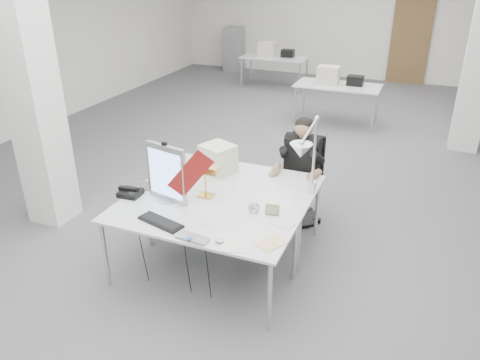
# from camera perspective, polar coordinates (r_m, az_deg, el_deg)

# --- Properties ---
(room_shell) EXTENTS (10.04, 14.04, 3.24)m
(room_shell) POSITION_cam_1_polar(r_m,az_deg,el_deg) (6.40, 5.94, 13.98)
(room_shell) COLOR #515153
(room_shell) RESTS_ON ground
(desk_main) EXTENTS (1.80, 0.90, 0.02)m
(desk_main) POSITION_cam_1_polar(r_m,az_deg,el_deg) (4.43, -4.95, -4.63)
(desk_main) COLOR silver
(desk_main) RESTS_ON room_shell
(desk_second) EXTENTS (1.80, 0.90, 0.02)m
(desk_second) POSITION_cam_1_polar(r_m,az_deg,el_deg) (5.15, -0.47, 0.02)
(desk_second) COLOR silver
(desk_second) RESTS_ON room_shell
(bg_desk_a) EXTENTS (1.60, 0.80, 0.02)m
(bg_desk_a) POSITION_cam_1_polar(r_m,az_deg,el_deg) (9.30, 11.85, 11.19)
(bg_desk_a) COLOR silver
(bg_desk_a) RESTS_ON room_shell
(bg_desk_b) EXTENTS (1.60, 0.80, 0.02)m
(bg_desk_b) POSITION_cam_1_polar(r_m,az_deg,el_deg) (11.87, 4.24, 14.68)
(bg_desk_b) COLOR silver
(bg_desk_b) RESTS_ON room_shell
(filing_cabinet) EXTENTS (0.45, 0.55, 1.20)m
(filing_cabinet) POSITION_cam_1_polar(r_m,az_deg,el_deg) (13.81, -0.78, 15.68)
(filing_cabinet) COLOR gray
(filing_cabinet) RESTS_ON room_shell
(office_chair) EXTENTS (0.63, 0.63, 1.14)m
(office_chair) POSITION_cam_1_polar(r_m,az_deg,el_deg) (5.64, 7.53, 0.25)
(office_chair) COLOR black
(office_chair) RESTS_ON room_shell
(seated_person) EXTENTS (0.50, 0.59, 0.80)m
(seated_person) POSITION_cam_1_polar(r_m,az_deg,el_deg) (5.47, 7.59, 3.15)
(seated_person) COLOR black
(seated_person) RESTS_ON office_chair
(monitor) EXTENTS (0.47, 0.15, 0.59)m
(monitor) POSITION_cam_1_polar(r_m,az_deg,el_deg) (4.63, -8.96, 0.83)
(monitor) COLOR #A5A5A9
(monitor) RESTS_ON desk_main
(pennant) EXTENTS (0.42, 0.19, 0.49)m
(pennant) POSITION_cam_1_polar(r_m,az_deg,el_deg) (4.45, -6.05, 0.77)
(pennant) COLOR maroon
(pennant) RESTS_ON monitor
(keyboard) EXTENTS (0.48, 0.27, 0.02)m
(keyboard) POSITION_cam_1_polar(r_m,az_deg,el_deg) (4.36, -9.64, -5.09)
(keyboard) COLOR black
(keyboard) RESTS_ON desk_main
(laptop) EXTENTS (0.32, 0.23, 0.02)m
(laptop) POSITION_cam_1_polar(r_m,az_deg,el_deg) (4.06, -6.19, -7.31)
(laptop) COLOR #B4B3B8
(laptop) RESTS_ON desk_main
(mouse) EXTENTS (0.09, 0.07, 0.03)m
(mouse) POSITION_cam_1_polar(r_m,az_deg,el_deg) (4.03, -2.54, -7.45)
(mouse) COLOR #A5A5AA
(mouse) RESTS_ON desk_main
(bankers_lamp) EXTENTS (0.28, 0.12, 0.31)m
(bankers_lamp) POSITION_cam_1_polar(r_m,az_deg,el_deg) (4.72, -4.24, -0.32)
(bankers_lamp) COLOR gold
(bankers_lamp) RESTS_ON desk_main
(desk_phone) EXTENTS (0.23, 0.21, 0.05)m
(desk_phone) POSITION_cam_1_polar(r_m,az_deg,el_deg) (4.91, -13.22, -1.57)
(desk_phone) COLOR black
(desk_phone) RESTS_ON desk_main
(picture_frame_left) EXTENTS (0.13, 0.09, 0.10)m
(picture_frame_left) POSITION_cam_1_polar(r_m,az_deg,el_deg) (4.97, -11.47, -0.72)
(picture_frame_left) COLOR #AF804B
(picture_frame_left) RESTS_ON desk_main
(picture_frame_right) EXTENTS (0.14, 0.05, 0.11)m
(picture_frame_right) POSITION_cam_1_polar(r_m,az_deg,el_deg) (4.42, 3.95, -3.66)
(picture_frame_right) COLOR tan
(picture_frame_right) RESTS_ON desk_main
(desk_clock) EXTENTS (0.11, 0.05, 0.11)m
(desk_clock) POSITION_cam_1_polar(r_m,az_deg,el_deg) (4.46, 1.69, -3.40)
(desk_clock) COLOR #A4A4A8
(desk_clock) RESTS_ON desk_main
(paper_stack_a) EXTENTS (0.28, 0.34, 0.01)m
(paper_stack_a) POSITION_cam_1_polar(r_m,az_deg,el_deg) (4.02, -0.73, -7.67)
(paper_stack_a) COLOR silver
(paper_stack_a) RESTS_ON desk_main
(paper_stack_b) EXTENTS (0.27, 0.30, 0.01)m
(paper_stack_b) POSITION_cam_1_polar(r_m,az_deg,el_deg) (4.03, 3.87, -7.67)
(paper_stack_b) COLOR #DFBF85
(paper_stack_b) RESTS_ON desk_main
(paper_stack_c) EXTENTS (0.24, 0.19, 0.01)m
(paper_stack_c) POSITION_cam_1_polar(r_m,az_deg,el_deg) (4.31, 5.24, -5.30)
(paper_stack_c) COLOR silver
(paper_stack_c) RESTS_ON desk_main
(beige_monitor) EXTENTS (0.43, 0.42, 0.32)m
(beige_monitor) POSITION_cam_1_polar(r_m,az_deg,el_deg) (5.27, -2.71, 2.63)
(beige_monitor) COLOR beige
(beige_monitor) RESTS_ON desk_second
(architect_lamp) EXTENTS (0.33, 0.67, 0.83)m
(architect_lamp) POSITION_cam_1_polar(r_m,az_deg,el_deg) (4.51, 8.27, 1.85)
(architect_lamp) COLOR silver
(architect_lamp) RESTS_ON desk_second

